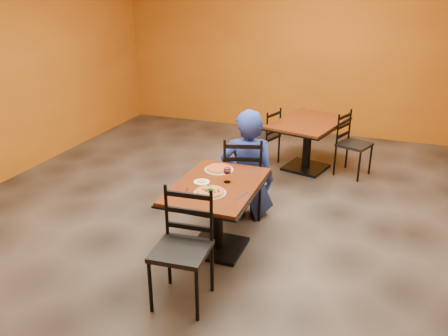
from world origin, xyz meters
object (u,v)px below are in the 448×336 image
at_px(plate_main, 210,193).
at_px(table_main, 217,201).
at_px(chair_second_left, 263,136).
at_px(chair_second_right, 354,145).
at_px(plate_far, 219,170).
at_px(wine_glass, 227,174).
at_px(diner, 248,164).
at_px(chair_main_near, 181,251).
at_px(pizza_main, 210,191).
at_px(pizza_far, 219,168).
at_px(side_plate, 202,182).
at_px(chair_main_far, 243,175).
at_px(table_second, 308,133).

bearing_deg(plate_main, table_main, 93.57).
relative_size(chair_second_left, chair_second_right, 0.96).
distance_m(chair_second_right, plate_main, 3.05).
relative_size(plate_far, wine_glass, 1.72).
relative_size(chair_second_left, diner, 0.67).
bearing_deg(plate_far, chair_main_near, -83.87).
xyz_separation_m(pizza_main, pizza_far, (-0.13, 0.59, 0.00)).
bearing_deg(side_plate, chair_main_near, -78.58).
relative_size(chair_main_far, pizza_main, 3.54).
relative_size(table_second, chair_main_far, 1.45).
bearing_deg(pizza_main, chair_second_right, 68.50).
bearing_deg(table_second, diner, -102.91).
relative_size(chair_main_far, side_plate, 6.28).
distance_m(chair_main_near, plate_main, 0.73).
height_order(table_main, plate_main, plate_main).
relative_size(plate_main, plate_far, 1.00).
bearing_deg(plate_main, pizza_far, 102.56).
distance_m(pizza_main, pizza_far, 0.60).
bearing_deg(chair_second_right, pizza_main, 178.86).
distance_m(chair_main_near, side_plate, 0.95).
xyz_separation_m(plate_far, side_plate, (-0.04, -0.38, 0.00)).
height_order(chair_main_far, pizza_main, chair_main_far).
bearing_deg(plate_main, diner, 88.12).
relative_size(table_main, table_second, 0.84).
distance_m(plate_main, side_plate, 0.28).
relative_size(table_main, side_plate, 7.69).
height_order(chair_second_right, wine_glass, wine_glass).
height_order(table_main, side_plate, side_plate).
bearing_deg(table_main, diner, 86.69).
xyz_separation_m(chair_main_near, pizza_far, (-0.14, 1.28, 0.26)).
height_order(chair_second_right, diner, diner).
xyz_separation_m(pizza_far, wine_glass, (0.19, -0.28, 0.07)).
height_order(diner, wine_glass, diner).
bearing_deg(diner, plate_far, 55.07).
bearing_deg(table_main, pizza_far, 107.93).
xyz_separation_m(chair_main_near, chair_second_right, (1.11, 3.51, -0.05)).
bearing_deg(chair_second_right, chair_second_left, 110.36).
xyz_separation_m(chair_main_near, pizza_main, (-0.01, 0.69, 0.26)).
xyz_separation_m(table_second, pizza_main, (-0.43, -2.83, 0.21)).
relative_size(chair_main_near, plate_far, 3.28).
height_order(table_second, pizza_main, pizza_main).
relative_size(chair_second_right, diner, 0.70).
xyz_separation_m(chair_main_far, pizza_main, (0.02, -1.11, 0.27)).
xyz_separation_m(table_main, wine_glass, (0.08, 0.08, 0.28)).
bearing_deg(chair_main_near, chair_second_left, 89.91).
height_order(diner, pizza_far, diner).
distance_m(chair_second_left, chair_second_right, 1.36).
height_order(chair_main_far, side_plate, chair_main_far).
bearing_deg(plate_far, wine_glass, -54.92).
bearing_deg(chair_main_near, side_plate, 97.19).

